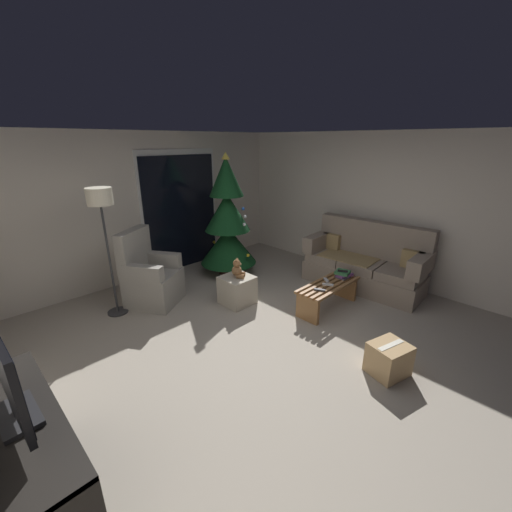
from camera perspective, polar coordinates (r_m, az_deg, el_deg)
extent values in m
plane|color=#9E9384|center=(4.14, 3.02, -14.88)|extent=(7.00, 7.00, 0.00)
cube|color=beige|center=(6.00, -19.15, 8.10)|extent=(5.72, 0.12, 2.50)
cube|color=beige|center=(5.97, 22.23, 7.67)|extent=(0.12, 6.00, 2.50)
cube|color=silver|center=(6.29, -13.08, 7.78)|extent=(1.60, 0.02, 2.20)
cube|color=black|center=(6.29, -12.95, 7.31)|extent=(1.50, 0.02, 2.10)
cube|color=gray|center=(5.75, 18.09, -3.58)|extent=(0.87, 1.94, 0.34)
cube|color=gray|center=(5.45, 24.17, -2.92)|extent=(0.71, 0.64, 0.14)
cube|color=gray|center=(5.64, 18.26, -1.40)|extent=(0.71, 0.64, 0.14)
cube|color=gray|center=(5.89, 12.80, 0.02)|extent=(0.71, 0.64, 0.14)
cube|color=gray|center=(5.81, 19.96, 2.87)|extent=(0.31, 1.91, 0.60)
cube|color=gray|center=(5.34, 27.06, -1.41)|extent=(0.77, 0.24, 0.28)
cube|color=gray|center=(5.96, 10.97, 2.51)|extent=(0.77, 0.24, 0.28)
cube|color=#997F51|center=(5.70, 15.99, -0.13)|extent=(0.65, 0.93, 0.02)
cube|color=#997F51|center=(5.53, 25.85, -0.54)|extent=(0.14, 0.33, 0.28)
cube|color=#997F51|center=(6.02, 13.15, 2.51)|extent=(0.14, 0.33, 0.28)
cube|color=olive|center=(4.73, 14.45, -5.55)|extent=(1.10, 0.05, 0.04)
cube|color=olive|center=(4.77, 13.55, -5.25)|extent=(1.10, 0.05, 0.04)
cube|color=olive|center=(4.81, 12.66, -4.96)|extent=(1.10, 0.05, 0.04)
cube|color=olive|center=(4.85, 11.79, -4.66)|extent=(1.10, 0.05, 0.04)
cube|color=olive|center=(4.89, 10.93, -4.38)|extent=(1.10, 0.05, 0.04)
cube|color=olive|center=(4.53, 9.04, -9.15)|extent=(0.05, 0.36, 0.36)
cube|color=olive|center=(5.28, 15.41, -5.28)|extent=(0.05, 0.36, 0.36)
cube|color=#ADADB2|center=(4.88, 12.25, -4.18)|extent=(0.13, 0.15, 0.02)
cube|color=#333338|center=(4.56, 11.14, -5.86)|extent=(0.11, 0.16, 0.02)
cube|color=silver|center=(4.74, 12.51, -4.93)|extent=(0.11, 0.16, 0.02)
cube|color=#4C4C51|center=(5.04, 15.03, -3.60)|extent=(0.19, 0.17, 0.03)
cube|color=#6B3D7A|center=(5.04, 15.29, -3.22)|extent=(0.27, 0.19, 0.04)
cube|color=#337042|center=(5.02, 15.01, -2.80)|extent=(0.23, 0.23, 0.04)
cube|color=black|center=(5.00, 15.02, -2.58)|extent=(0.12, 0.16, 0.01)
cylinder|color=#4C1E19|center=(6.09, -4.78, -2.53)|extent=(0.36, 0.36, 0.10)
cylinder|color=brown|center=(6.05, -4.81, -1.56)|extent=(0.08, 0.08, 0.12)
cone|color=#0F3819|center=(5.91, -4.92, 2.00)|extent=(1.01, 1.01, 0.67)
cone|color=#0F3819|center=(5.76, -5.10, 7.78)|extent=(0.80, 0.80, 0.67)
cone|color=#0F3819|center=(5.67, -5.29, 13.81)|extent=(0.59, 0.59, 0.67)
sphere|color=blue|center=(5.84, -2.27, 8.29)|extent=(0.06, 0.06, 0.06)
sphere|color=#1E8C33|center=(6.07, -6.23, 7.69)|extent=(0.06, 0.06, 0.06)
sphere|color=white|center=(5.62, -2.06, 5.59)|extent=(0.06, 0.06, 0.06)
sphere|color=#1E8C33|center=(5.80, -3.17, 11.28)|extent=(0.06, 0.06, 0.06)
sphere|color=gold|center=(6.30, -7.37, 2.43)|extent=(0.06, 0.06, 0.06)
sphere|color=white|center=(5.51, -3.90, 10.72)|extent=(0.06, 0.06, 0.06)
sphere|color=gold|center=(5.65, -1.40, 0.13)|extent=(0.06, 0.06, 0.06)
sphere|color=#1E8C33|center=(5.83, -6.32, 12.89)|extent=(0.06, 0.06, 0.06)
sphere|color=white|center=(5.97, -1.45, 4.79)|extent=(0.06, 0.06, 0.06)
sphere|color=white|center=(5.70, -1.91, 6.92)|extent=(0.06, 0.06, 0.06)
cone|color=#EAD14C|center=(5.64, -5.40, 17.18)|extent=(0.14, 0.14, 0.12)
cube|color=gray|center=(5.19, -17.29, -6.23)|extent=(0.94, 0.94, 0.31)
cube|color=gray|center=(5.09, -17.57, -3.74)|extent=(0.94, 0.94, 0.18)
cube|color=gray|center=(5.09, -20.67, 0.83)|extent=(0.66, 0.50, 0.64)
cube|color=gray|center=(5.24, -16.10, -0.59)|extent=(0.43, 0.57, 0.22)
cube|color=gray|center=(4.79, -19.26, -2.85)|extent=(0.43, 0.57, 0.22)
cylinder|color=#2D2D30|center=(5.15, -23.09, -8.99)|extent=(0.28, 0.28, 0.02)
cylinder|color=#2D2D30|center=(4.84, -24.33, -0.76)|extent=(0.03, 0.03, 1.55)
cylinder|color=beige|center=(4.64, -25.85, 9.43)|extent=(0.32, 0.32, 0.22)
cube|color=black|center=(3.10, -32.81, -33.10)|extent=(0.40, 1.40, 0.04)
cube|color=black|center=(2.58, -36.18, -22.17)|extent=(0.40, 1.40, 0.04)
cube|color=black|center=(3.35, -36.98, -20.42)|extent=(0.40, 0.04, 0.80)
cube|color=black|center=(2.82, -34.42, -28.15)|extent=(0.40, 0.04, 0.77)
cube|color=black|center=(2.82, -34.42, -28.15)|extent=(0.40, 1.33, 0.04)
cube|color=black|center=(2.56, -36.34, -21.60)|extent=(0.21, 0.36, 0.03)
cube|color=black|center=(2.53, -36.56, -20.81)|extent=(0.04, 0.06, 0.06)
cube|color=black|center=(2.37, -38.03, -15.30)|extent=(0.05, 0.84, 0.52)
cube|color=black|center=(2.37, -37.54, -15.17)|extent=(0.03, 0.79, 0.47)
cube|color=#B2A893|center=(4.92, -3.32, -5.99)|extent=(0.44, 0.44, 0.43)
cylinder|color=brown|center=(4.86, -2.58, -3.15)|extent=(0.12, 0.13, 0.06)
cylinder|color=brown|center=(4.77, -2.78, -3.61)|extent=(0.12, 0.13, 0.06)
sphere|color=brown|center=(4.80, -3.40, -2.60)|extent=(0.15, 0.15, 0.15)
sphere|color=brown|center=(4.75, -3.42, -1.27)|extent=(0.11, 0.11, 0.11)
sphere|color=#A37A51|center=(4.75, -2.83, -1.41)|extent=(0.04, 0.04, 0.04)
sphere|color=brown|center=(4.77, -3.35, -0.59)|extent=(0.04, 0.04, 0.04)
sphere|color=brown|center=(4.70, -3.52, -0.91)|extent=(0.04, 0.04, 0.04)
sphere|color=brown|center=(4.85, -3.01, -2.19)|extent=(0.06, 0.06, 0.06)
sphere|color=brown|center=(4.72, -3.32, -2.83)|extent=(0.06, 0.06, 0.06)
cube|color=tan|center=(3.85, 22.29, -16.41)|extent=(0.46, 0.43, 0.35)
cube|color=beige|center=(3.75, 22.65, -14.24)|extent=(0.35, 0.15, 0.00)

